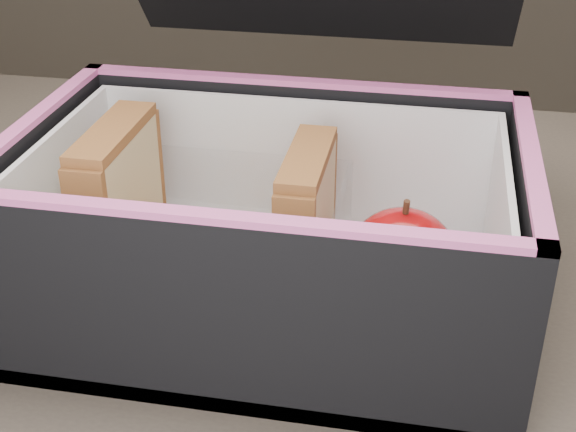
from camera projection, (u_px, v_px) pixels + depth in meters
The scene contains 8 objects.
kitchen_table at pixel (294, 411), 0.58m from camera, with size 1.20×0.80×0.75m.
lunch_bag at pixel (271, 213), 0.51m from camera, with size 0.31×0.34×0.28m.
plastic_tub at pixel (213, 237), 0.52m from camera, with size 0.17×0.12×0.07m, color white, non-canonical shape.
sandwich_left at pixel (120, 201), 0.52m from camera, with size 0.03×0.09×0.10m.
sandwich_right at pixel (307, 223), 0.50m from camera, with size 0.02×0.09×0.10m.
carrot_sticks at pixel (203, 267), 0.51m from camera, with size 0.04×0.14×0.03m.
paper_napkin at pixel (396, 299), 0.51m from camera, with size 0.07×0.07×0.01m, color white.
red_apple at pixel (402, 258), 0.49m from camera, with size 0.08×0.08×0.07m.
Camera 1 is at (0.08, -0.43, 1.06)m, focal length 50.00 mm.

